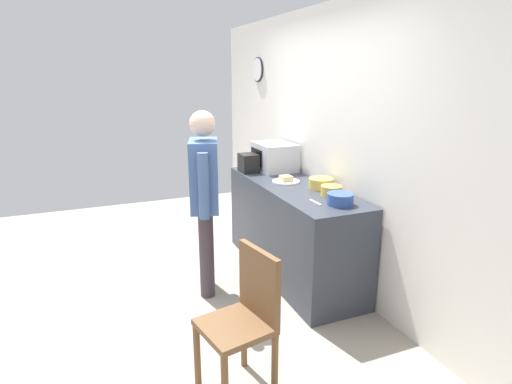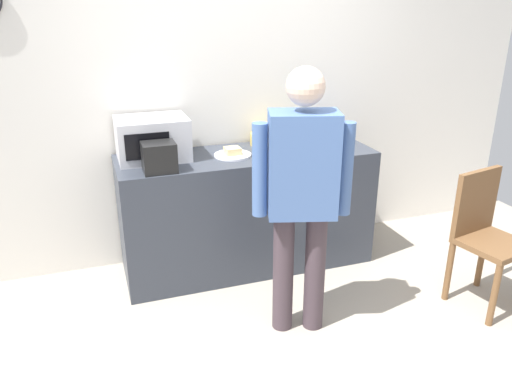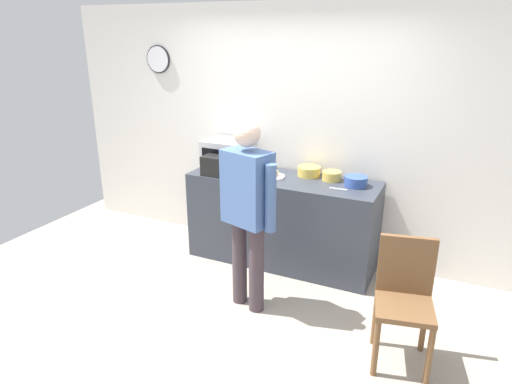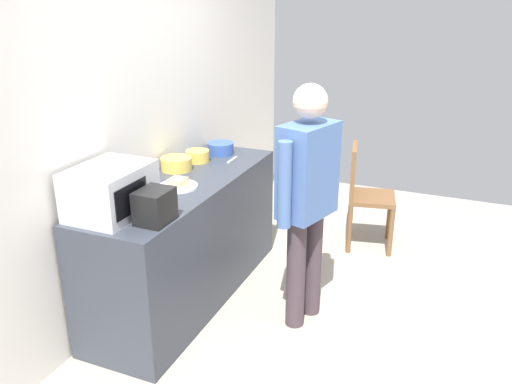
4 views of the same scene
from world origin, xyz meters
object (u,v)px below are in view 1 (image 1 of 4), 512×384
Objects in this scene: mixing_bowl at (340,199)px; person_standing at (205,191)px; fork_utensil at (315,202)px; wooden_chair at (245,315)px; cereal_bowl at (321,183)px; toaster at (248,163)px; sandwich_plate at (286,180)px; spoon_utensil at (344,193)px; salad_bowl at (331,191)px; microwave at (274,157)px.

person_standing reaches higher than mixing_bowl.
wooden_chair reaches higher than fork_utensil.
cereal_bowl and mixing_bowl have the same top height.
mixing_bowl is 0.99× the size of toaster.
sandwich_plate reaches higher than wooden_chair.
toaster is at bearing -169.10° from mixing_bowl.
cereal_bowl is at bearing 166.82° from mixing_bowl.
cereal_bowl is 1.37× the size of spoon_utensil.
microwave is at bearing -178.23° from salad_bowl.
salad_bowl is 0.27m from mixing_bowl.
fork_utensil is at bearing -6.10° from sandwich_plate.
sandwich_plate is 0.16× the size of person_standing.
salad_bowl is at bearing -10.03° from cereal_bowl.
spoon_utensil is at bearing 141.47° from mixing_bowl.
wooden_chair is (0.77, -0.92, -0.41)m from fork_utensil.
spoon_utensil is at bearing 71.82° from person_standing.
spoon_utensil is (0.55, 0.31, -0.01)m from sandwich_plate.
toaster is (-1.14, -0.34, 0.05)m from salad_bowl.
cereal_bowl is at bearing 133.75° from wooden_chair.
microwave is 1.30m from fork_utensil.
wooden_chair is (0.91, -1.16, -0.45)m from salad_bowl.
fork_utensil is (1.27, -0.20, -0.15)m from microwave.
microwave is 0.59m from sandwich_plate.
microwave is 0.90m from cereal_bowl.
sandwich_plate is 1.84m from wooden_chair.
sandwich_plate is 0.60m from salad_bowl.
sandwich_plate is 1.24× the size of toaster.
sandwich_plate reaches higher than fork_utensil.
salad_bowl is at bearing 163.83° from mixing_bowl.
salad_bowl is 1.19m from toaster.
wooden_chair is at bearing -52.08° from salad_bowl.
salad_bowl is at bearing 1.77° from microwave.
mixing_bowl is 0.21m from fork_utensil.
microwave is 2.40m from wooden_chair.
salad_bowl is at bearing 68.33° from person_standing.
cereal_bowl is (0.33, 0.21, 0.03)m from sandwich_plate.
microwave is 2.29× the size of mixing_bowl.
mixing_bowl is 0.36m from spoon_utensil.
mixing_bowl is (0.51, -0.12, -0.00)m from cereal_bowl.
cereal_bowl reaches higher than wooden_chair.
fork_utensil is at bearing -126.62° from mixing_bowl.
microwave reaches higher than sandwich_plate.
cereal_bowl reaches higher than salad_bowl.
person_standing is (-0.41, -1.04, 0.00)m from salad_bowl.
mixing_bowl is 1.18m from person_standing.
person_standing reaches higher than toaster.
person_standing is at bearing -108.18° from spoon_utensil.
mixing_bowl is at bearing 55.22° from person_standing.
wooden_chair is (0.93, -1.31, -0.41)m from spoon_utensil.
cereal_bowl is 0.25m from spoon_utensil.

